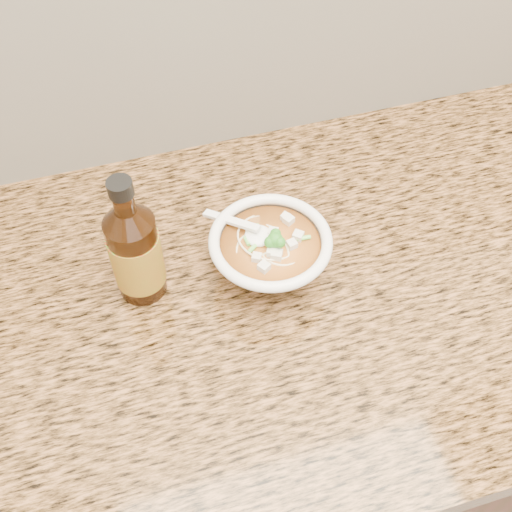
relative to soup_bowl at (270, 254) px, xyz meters
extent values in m
cube|color=#341E0F|center=(0.15, -0.02, -0.51)|extent=(4.00, 0.65, 0.86)
cube|color=#915E35|center=(0.15, -0.02, -0.06)|extent=(4.00, 0.68, 0.04)
cylinder|color=white|center=(0.00, 0.00, -0.04)|extent=(0.07, 0.07, 0.01)
torus|color=white|center=(0.00, 0.00, 0.03)|extent=(0.17, 0.17, 0.02)
torus|color=beige|center=(0.01, 0.01, 0.02)|extent=(0.07, 0.07, 0.00)
torus|color=beige|center=(0.00, -0.01, 0.02)|extent=(0.12, 0.12, 0.00)
torus|color=beige|center=(0.00, 0.01, 0.02)|extent=(0.05, 0.05, 0.00)
torus|color=beige|center=(0.01, 0.01, 0.02)|extent=(0.07, 0.07, 0.00)
torus|color=beige|center=(0.00, 0.00, 0.02)|extent=(0.12, 0.12, 0.00)
torus|color=beige|center=(-0.01, 0.01, 0.02)|extent=(0.06, 0.06, 0.00)
torus|color=beige|center=(-0.01, 0.00, 0.02)|extent=(0.09, 0.09, 0.00)
torus|color=beige|center=(-0.01, 0.01, 0.01)|extent=(0.06, 0.06, 0.00)
cube|color=silver|center=(0.03, 0.02, 0.03)|extent=(0.02, 0.02, 0.01)
cube|color=silver|center=(0.02, 0.02, 0.03)|extent=(0.02, 0.02, 0.01)
cube|color=silver|center=(-0.01, -0.02, 0.03)|extent=(0.02, 0.02, 0.01)
cube|color=silver|center=(0.02, -0.01, 0.03)|extent=(0.02, 0.02, 0.01)
cube|color=silver|center=(0.00, -0.02, 0.03)|extent=(0.02, 0.02, 0.01)
cube|color=silver|center=(-0.02, 0.00, 0.03)|extent=(0.02, 0.02, 0.01)
cube|color=silver|center=(-0.01, 0.04, 0.03)|extent=(0.01, 0.01, 0.01)
cube|color=silver|center=(0.02, 0.01, 0.03)|extent=(0.02, 0.02, 0.01)
cube|color=silver|center=(0.02, 0.02, 0.03)|extent=(0.01, 0.01, 0.01)
cube|color=silver|center=(-0.01, 0.02, 0.03)|extent=(0.01, 0.01, 0.01)
ellipsoid|color=#196014|center=(0.00, -0.01, 0.04)|extent=(0.03, 0.03, 0.03)
cylinder|color=#72DB54|center=(-0.04, -0.03, 0.03)|extent=(0.01, 0.02, 0.01)
cylinder|color=#72DB54|center=(0.00, 0.05, 0.03)|extent=(0.02, 0.01, 0.01)
cylinder|color=#72DB54|center=(0.03, -0.03, 0.03)|extent=(0.02, 0.01, 0.01)
cylinder|color=#72DB54|center=(-0.01, -0.04, 0.03)|extent=(0.01, 0.02, 0.01)
ellipsoid|color=white|center=(-0.01, 0.01, 0.03)|extent=(0.04, 0.04, 0.01)
cube|color=white|center=(-0.04, 0.05, 0.03)|extent=(0.07, 0.07, 0.02)
cylinder|color=#391B07|center=(-0.17, 0.02, 0.03)|extent=(0.08, 0.08, 0.14)
cylinder|color=#391B07|center=(-0.17, 0.02, 0.13)|extent=(0.03, 0.03, 0.03)
cylinder|color=black|center=(-0.17, 0.02, 0.16)|extent=(0.04, 0.04, 0.02)
cylinder|color=red|center=(-0.17, 0.02, 0.03)|extent=(0.09, 0.09, 0.08)
camera|label=1|loc=(-0.17, -0.51, 0.69)|focal=45.00mm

